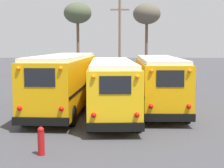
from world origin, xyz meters
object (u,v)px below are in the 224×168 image
object	(u,v)px
school_bus_0	(64,81)
utility_pole	(120,40)
school_bus_1	(112,86)
bare_tree_1	(147,15)
bare_tree_0	(78,14)
school_bus_2	(159,81)
fire_hydrant	(41,141)

from	to	relation	value
school_bus_0	utility_pole	world-z (taller)	utility_pole
school_bus_1	bare_tree_1	distance (m)	25.85
school_bus_1	bare_tree_1	bearing A→B (deg)	80.43
school_bus_1	bare_tree_1	world-z (taller)	bare_tree_1
bare_tree_0	bare_tree_1	size ratio (longest dim) A/B	1.02
bare_tree_0	school_bus_0	bearing A→B (deg)	-86.00
school_bus_0	school_bus_1	distance (m)	3.15
school_bus_0	utility_pole	size ratio (longest dim) A/B	1.32
school_bus_2	school_bus_0	bearing A→B (deg)	-175.12
utility_pole	fire_hydrant	size ratio (longest dim) A/B	7.90
school_bus_1	fire_hydrant	world-z (taller)	school_bus_1
school_bus_1	school_bus_0	bearing A→B (deg)	153.24
school_bus_2	bare_tree_0	bearing A→B (deg)	107.44
bare_tree_0	fire_hydrant	bearing A→B (deg)	-86.41
bare_tree_1	bare_tree_0	bearing A→B (deg)	178.54
utility_pole	bare_tree_0	xyz separation A→B (m)	(-5.12, 10.44, 3.39)
bare_tree_1	fire_hydrant	xyz separation A→B (m)	(-6.65, -31.65, -7.04)
school_bus_1	fire_hydrant	xyz separation A→B (m)	(-2.46, -6.83, -1.13)
school_bus_2	bare_tree_0	size ratio (longest dim) A/B	1.09
fire_hydrant	school_bus_1	bearing A→B (deg)	70.19
school_bus_0	bare_tree_1	bearing A→B (deg)	73.36
utility_pole	bare_tree_0	world-z (taller)	bare_tree_0
school_bus_1	bare_tree_0	size ratio (longest dim) A/B	1.09
utility_pole	fire_hydrant	xyz separation A→B (m)	(-3.12, -21.43, -3.78)
school_bus_1	utility_pole	distance (m)	14.85
utility_pole	bare_tree_0	size ratio (longest dim) A/B	0.90
utility_pole	bare_tree_1	distance (m)	11.29
school_bus_0	school_bus_2	distance (m)	5.64
school_bus_0	utility_pole	distance (m)	13.86
fire_hydrant	school_bus_0	bearing A→B (deg)	92.43
school_bus_1	school_bus_2	size ratio (longest dim) A/B	1.00
school_bus_2	utility_pole	size ratio (longest dim) A/B	1.22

